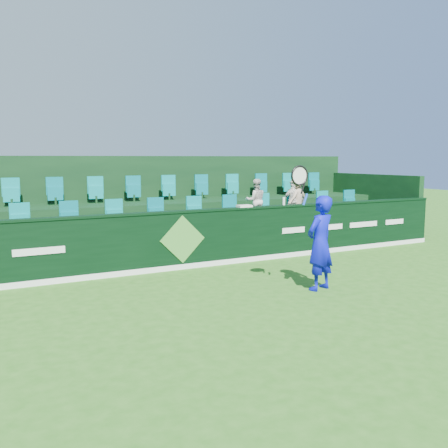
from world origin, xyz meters
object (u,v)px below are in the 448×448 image
towel (244,206)px  drinks_bottle (284,201)px  tennis_player (320,242)px  spectator_middle (293,200)px  spectator_left (256,200)px  spectator_right (297,198)px

towel → drinks_bottle: bearing=0.0°
tennis_player → spectator_middle: bearing=60.3°
towel → spectator_left: bearing=47.7°
spectator_middle → towel: bearing=37.6°
spectator_right → towel: bearing=6.8°
spectator_right → towel: spectator_right is taller
towel → drinks_bottle: 1.17m
tennis_player → towel: size_ratio=7.04×
spectator_left → spectator_middle: bearing=-163.2°
spectator_left → drinks_bottle: spectator_left is taller
spectator_right → drinks_bottle: (-1.24, -1.12, 0.05)m
spectator_right → towel: size_ratio=3.45×
spectator_left → towel: size_ratio=3.36×
tennis_player → drinks_bottle: size_ratio=12.17×
spectator_left → spectator_right: spectator_right is taller
tennis_player → spectator_right: tennis_player is taller
spectator_left → spectator_middle: (1.25, 0.00, -0.05)m
spectator_right → drinks_bottle: size_ratio=5.97×
spectator_left → spectator_right: 1.39m
towel → drinks_bottle: (1.17, 0.00, 0.08)m
spectator_middle → towel: size_ratio=3.08×
spectator_middle → drinks_bottle: 1.58m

